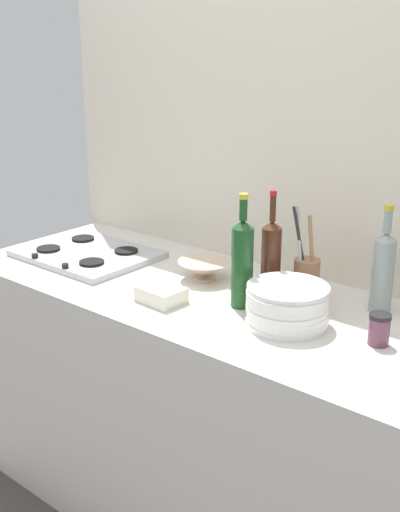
% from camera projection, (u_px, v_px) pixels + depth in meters
% --- Properties ---
extents(ground_plane, '(6.00, 6.00, 0.00)m').
position_uv_depth(ground_plane, '(200.00, 510.00, 2.43)').
color(ground_plane, '#47423D').
rests_on(ground_plane, ground).
extents(counter_block, '(1.80, 0.70, 0.90)m').
position_uv_depth(counter_block, '(200.00, 407.00, 2.28)').
color(counter_block, silver).
rests_on(counter_block, ground).
extents(backsplash_panel, '(1.90, 0.06, 2.10)m').
position_uv_depth(backsplash_panel, '(265.00, 223.00, 2.37)').
color(backsplash_panel, beige).
rests_on(backsplash_panel, ground).
extents(stovetop_hob, '(0.50, 0.39, 0.04)m').
position_uv_depth(stovetop_hob, '(87.00, 254.00, 2.46)').
color(stovetop_hob, '#B2B2B7').
rests_on(stovetop_hob, counter_block).
extents(plate_stack, '(0.25, 0.25, 0.12)m').
position_uv_depth(plate_stack, '(287.00, 305.00, 1.86)').
color(plate_stack, white).
rests_on(plate_stack, counter_block).
extents(wine_bottle_leftmost, '(0.06, 0.06, 0.36)m').
position_uv_depth(wine_bottle_leftmost, '(271.00, 258.00, 2.03)').
color(wine_bottle_leftmost, '#472314').
rests_on(wine_bottle_leftmost, counter_block).
extents(wine_bottle_mid_left, '(0.07, 0.07, 0.34)m').
position_uv_depth(wine_bottle_mid_left, '(383.00, 270.00, 1.93)').
color(wine_bottle_mid_left, gray).
rests_on(wine_bottle_mid_left, counter_block).
extents(wine_bottle_mid_right, '(0.07, 0.07, 0.36)m').
position_uv_depth(wine_bottle_mid_right, '(242.00, 262.00, 1.97)').
color(wine_bottle_mid_right, '#19471E').
rests_on(wine_bottle_mid_right, counter_block).
extents(mixing_bowl, '(0.19, 0.19, 0.07)m').
position_uv_depth(mixing_bowl, '(204.00, 269.00, 2.22)').
color(mixing_bowl, beige).
rests_on(mixing_bowl, counter_block).
extents(butter_dish, '(0.15, 0.12, 0.05)m').
position_uv_depth(butter_dish, '(161.00, 295.00, 2.03)').
color(butter_dish, silver).
rests_on(butter_dish, counter_block).
extents(utensil_crock, '(0.09, 0.08, 0.31)m').
position_uv_depth(utensil_crock, '(306.00, 277.00, 2.04)').
color(utensil_crock, '#996B4C').
rests_on(utensil_crock, counter_block).
extents(condiment_jar_front, '(0.06, 0.06, 0.09)m').
position_uv_depth(condiment_jar_front, '(380.00, 329.00, 1.75)').
color(condiment_jar_front, '#66384C').
rests_on(condiment_jar_front, counter_block).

